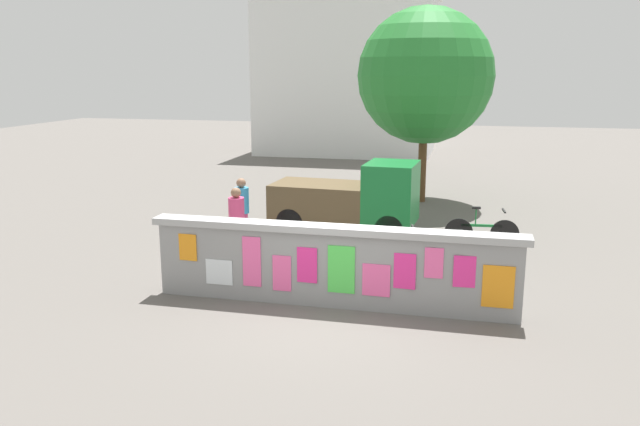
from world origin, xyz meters
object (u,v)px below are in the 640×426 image
at_px(auto_rickshaw_truck, 352,199).
at_px(tree_roadside, 425,76).
at_px(motorcycle, 441,246).
at_px(person_walking, 237,217).
at_px(bicycle_far, 482,232).
at_px(person_bystander, 242,205).
at_px(bicycle_near, 343,263).

relative_size(auto_rickshaw_truck, tree_roadside, 0.62).
bearing_deg(tree_roadside, auto_rickshaw_truck, -107.30).
xyz_separation_m(motorcycle, person_walking, (-4.32, -0.51, 0.52)).
relative_size(auto_rickshaw_truck, motorcycle, 1.96).
bearing_deg(person_walking, motorcycle, 6.80).
xyz_separation_m(motorcycle, bicycle_far, (0.84, 1.87, -0.10)).
distance_m(person_walking, person_bystander, 1.18).
bearing_deg(tree_roadside, bicycle_near, -96.05).
relative_size(bicycle_near, person_bystander, 1.02).
bearing_deg(bicycle_near, person_bystander, 145.32).
bearing_deg(auto_rickshaw_truck, motorcycle, -45.28).
height_order(bicycle_near, person_bystander, person_bystander).
bearing_deg(person_bystander, person_walking, -75.07).
height_order(bicycle_near, bicycle_far, same).
xyz_separation_m(auto_rickshaw_truck, motorcycle, (2.34, -2.37, -0.44)).
height_order(motorcycle, person_bystander, person_bystander).
height_order(person_walking, person_bystander, same).
bearing_deg(motorcycle, person_walking, -173.20).
xyz_separation_m(motorcycle, bicycle_near, (-1.82, -1.31, -0.10)).
xyz_separation_m(bicycle_far, tree_roadside, (-1.80, 4.96, 3.51)).
xyz_separation_m(auto_rickshaw_truck, person_walking, (-1.97, -2.88, 0.09)).
height_order(bicycle_far, person_bystander, person_bystander).
distance_m(auto_rickshaw_truck, person_bystander, 2.87).
bearing_deg(motorcycle, bicycle_far, 65.70).
bearing_deg(person_bystander, tree_roadside, 59.40).
xyz_separation_m(bicycle_near, person_walking, (-2.50, 0.80, 0.62)).
distance_m(auto_rickshaw_truck, bicycle_far, 3.27).
height_order(auto_rickshaw_truck, person_walking, auto_rickshaw_truck).
distance_m(motorcycle, bicycle_far, 2.05).
relative_size(motorcycle, tree_roadside, 0.32).
xyz_separation_m(auto_rickshaw_truck, person_bystander, (-2.28, -1.74, 0.09)).
xyz_separation_m(person_walking, tree_roadside, (3.36, 7.34, 2.88)).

